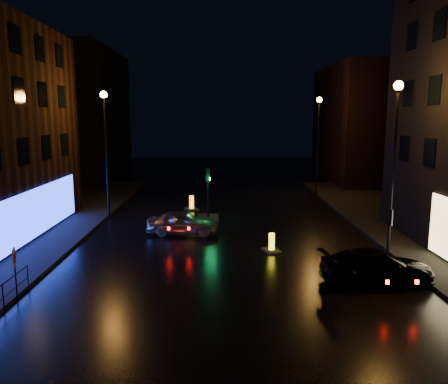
% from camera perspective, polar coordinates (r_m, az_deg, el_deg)
% --- Properties ---
extents(ground, '(120.00, 120.00, 0.00)m').
position_cam_1_polar(ground, '(15.95, 1.06, -15.15)').
color(ground, black).
rests_on(ground, ground).
extents(building_far_left, '(8.00, 16.00, 14.00)m').
position_cam_1_polar(building_far_left, '(51.85, -18.35, 9.53)').
color(building_far_left, black).
rests_on(building_far_left, ground).
extents(building_far_right, '(8.00, 14.00, 12.00)m').
position_cam_1_polar(building_far_right, '(48.97, 17.95, 8.40)').
color(building_far_right, black).
rests_on(building_far_right, ground).
extents(street_lamp_lfar, '(0.44, 0.44, 8.37)m').
position_cam_1_polar(street_lamp_lfar, '(29.42, -15.23, 7.13)').
color(street_lamp_lfar, black).
rests_on(street_lamp_lfar, ground).
extents(street_lamp_rnear, '(0.44, 0.44, 8.37)m').
position_cam_1_polar(street_lamp_rnear, '(22.09, 21.41, 6.08)').
color(street_lamp_rnear, black).
rests_on(street_lamp_rnear, ground).
extents(street_lamp_rfar, '(0.44, 0.44, 8.37)m').
position_cam_1_polar(street_lamp_rfar, '(37.40, 12.22, 7.73)').
color(street_lamp_rfar, black).
rests_on(street_lamp_rfar, ground).
extents(traffic_signal, '(1.40, 2.40, 3.45)m').
position_cam_1_polar(traffic_signal, '(29.14, -2.10, -2.60)').
color(traffic_signal, black).
rests_on(traffic_signal, ground).
extents(silver_hatchback, '(4.16, 1.94, 1.38)m').
position_cam_1_polar(silver_hatchback, '(25.42, -5.43, -4.03)').
color(silver_hatchback, '#A5A8AD').
rests_on(silver_hatchback, ground).
extents(dark_sedan, '(4.76, 2.20, 1.35)m').
position_cam_1_polar(dark_sedan, '(19.23, 19.34, -9.14)').
color(dark_sedan, black).
rests_on(dark_sedan, ground).
extents(bollard_near, '(1.02, 1.25, 0.95)m').
position_cam_1_polar(bollard_near, '(22.41, 6.22, -7.21)').
color(bollard_near, black).
rests_on(bollard_near, ground).
extents(bollard_far, '(1.21, 1.42, 1.05)m').
position_cam_1_polar(bollard_far, '(32.21, -4.25, -1.93)').
color(bollard_far, black).
rests_on(bollard_far, ground).
extents(road_sign_left, '(0.19, 0.48, 2.03)m').
position_cam_1_polar(road_sign_left, '(17.76, -25.69, -8.25)').
color(road_sign_left, black).
rests_on(road_sign_left, ground).
extents(road_sign_right, '(0.14, 0.56, 2.32)m').
position_cam_1_polar(road_sign_right, '(22.75, 20.94, -3.56)').
color(road_sign_right, black).
rests_on(road_sign_right, ground).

